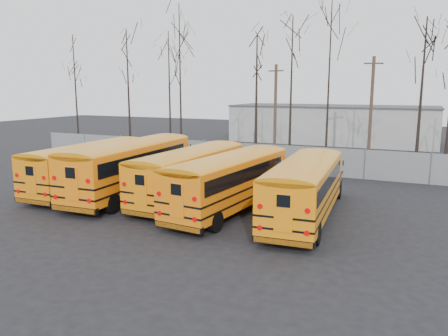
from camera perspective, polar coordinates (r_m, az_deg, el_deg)
The scene contains 18 objects.
ground at distance 22.15m, azimuth -7.46°, elevation -5.47°, with size 120.00×120.00×0.00m, color black.
fence at distance 32.50m, azimuth 3.74°, elevation 1.47°, with size 40.00×0.04×2.00m, color gray.
distant_building at distance 51.06m, azimuth 13.94°, elevation 5.55°, with size 22.00×8.00×4.00m, color #B8B8B3.
bus_a at distance 26.91m, azimuth -16.96°, elevation 0.67°, with size 2.72×10.37×2.88m.
bus_b at distance 25.15m, azimuth -11.84°, elevation 0.64°, with size 3.11×11.43×3.17m.
bus_c at distance 23.54m, azimuth -4.21°, elevation -0.24°, with size 2.64×10.36×2.88m.
bus_d at distance 21.50m, azimuth 0.99°, elevation -1.23°, with size 3.36×10.47×2.88m.
bus_e at distance 20.40m, azimuth 10.61°, elevation -2.07°, with size 3.06×10.37×2.87m.
utility_pole_left at distance 37.59m, azimuth 6.71°, elevation 7.38°, with size 1.40×0.46×7.99m.
utility_pole_right at distance 38.41m, azimuth 18.66°, elevation 7.44°, with size 1.49×0.58×8.58m.
tree_0 at distance 44.52m, azimuth -18.78°, elevation 9.15°, with size 0.26×0.26×10.98m, color black.
tree_1 at distance 43.01m, azimuth -12.37°, elevation 9.76°, with size 0.26×0.26×11.46m, color black.
tree_2 at distance 40.68m, azimuth -7.12°, elevation 9.61°, with size 0.26×0.26×11.07m, color black.
tree_3 at distance 36.83m, azimuth -5.73°, elevation 10.87°, with size 0.26×0.26×12.74m, color black.
tree_4 at distance 36.51m, azimuth 4.24°, elevation 8.92°, with size 0.26×0.26×10.22m, color black.
tree_5 at distance 35.35m, azimuth 8.75°, elevation 9.85°, with size 0.26×0.26×11.53m, color black.
tree_6 at distance 32.45m, azimuth 13.49°, elevation 10.08°, with size 0.26×0.26×12.01m, color black.
tree_7 at distance 34.86m, azimuth 24.34°, elevation 8.59°, with size 0.26×0.26×10.97m, color black.
Camera 1 is at (11.37, -18.03, 6.01)m, focal length 35.00 mm.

